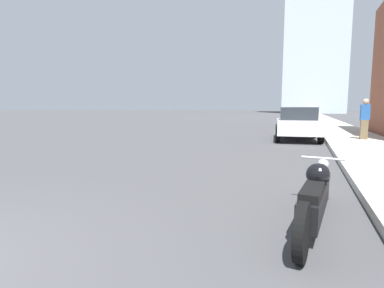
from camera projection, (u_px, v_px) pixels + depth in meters
The scene contains 5 objects.
sidewalk at pixel (324, 120), 37.39m from camera, with size 2.67×240.00×0.15m.
motorcycle at pixel (315, 196), 3.88m from camera, with size 0.67×2.71×0.76m.
parked_car_white at pixel (297, 123), 14.08m from camera, with size 2.23×4.14×1.55m.
parked_car_red at pixel (301, 117), 25.01m from camera, with size 2.08×4.27×1.58m.
pedestrian at pixel (365, 118), 13.00m from camera, with size 0.36×0.25×1.76m.
Camera 1 is at (3.55, -0.89, 1.51)m, focal length 28.00 mm.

